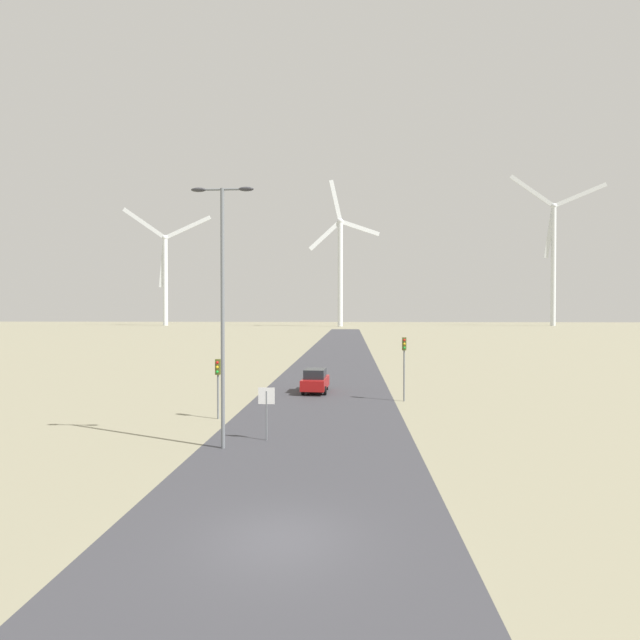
{
  "coord_description": "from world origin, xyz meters",
  "views": [
    {
      "loc": [
        1.94,
        -13.5,
        6.24
      ],
      "look_at": [
        0.0,
        17.86,
        5.73
      ],
      "focal_mm": 28.0,
      "sensor_mm": 36.0,
      "label": 1
    }
  ],
  "objects_px": {
    "car_approaching": "(315,381)",
    "wind_turbine_far_left": "(165,269)",
    "streetlamp": "(223,290)",
    "wind_turbine_left": "(340,262)",
    "wind_turbine_center": "(553,252)",
    "traffic_light_post_near_left": "(218,375)",
    "traffic_light_post_near_right": "(404,355)",
    "stop_sign_near": "(267,403)"
  },
  "relations": [
    {
      "from": "wind_turbine_left",
      "to": "car_approaching",
      "type": "bearing_deg",
      "value": -89.41
    },
    {
      "from": "stop_sign_near",
      "to": "wind_turbine_far_left",
      "type": "bearing_deg",
      "value": 112.01
    },
    {
      "from": "stop_sign_near",
      "to": "wind_turbine_far_left",
      "type": "height_order",
      "value": "wind_turbine_far_left"
    },
    {
      "from": "traffic_light_post_near_left",
      "to": "wind_turbine_center",
      "type": "relative_size",
      "value": 0.05
    },
    {
      "from": "traffic_light_post_near_right",
      "to": "car_approaching",
      "type": "height_order",
      "value": "traffic_light_post_near_right"
    },
    {
      "from": "wind_turbine_far_left",
      "to": "wind_turbine_center",
      "type": "bearing_deg",
      "value": 1.74
    },
    {
      "from": "stop_sign_near",
      "to": "traffic_light_post_near_right",
      "type": "distance_m",
      "value": 13.65
    },
    {
      "from": "wind_turbine_far_left",
      "to": "wind_turbine_left",
      "type": "height_order",
      "value": "wind_turbine_left"
    },
    {
      "from": "wind_turbine_far_left",
      "to": "wind_turbine_left",
      "type": "bearing_deg",
      "value": -6.88
    },
    {
      "from": "wind_turbine_far_left",
      "to": "wind_turbine_left",
      "type": "relative_size",
      "value": 0.86
    },
    {
      "from": "traffic_light_post_near_left",
      "to": "wind_turbine_left",
      "type": "distance_m",
      "value": 190.06
    },
    {
      "from": "traffic_light_post_near_right",
      "to": "stop_sign_near",
      "type": "bearing_deg",
      "value": -125.11
    },
    {
      "from": "traffic_light_post_near_right",
      "to": "wind_turbine_far_left",
      "type": "bearing_deg",
      "value": 115.09
    },
    {
      "from": "streetlamp",
      "to": "traffic_light_post_near_right",
      "type": "bearing_deg",
      "value": 52.88
    },
    {
      "from": "traffic_light_post_near_right",
      "to": "wind_turbine_far_left",
      "type": "distance_m",
      "value": 212.88
    },
    {
      "from": "traffic_light_post_near_left",
      "to": "traffic_light_post_near_right",
      "type": "bearing_deg",
      "value": 29.47
    },
    {
      "from": "traffic_light_post_near_left",
      "to": "wind_turbine_far_left",
      "type": "distance_m",
      "value": 214.35
    },
    {
      "from": "streetlamp",
      "to": "wind_turbine_left",
      "type": "height_order",
      "value": "wind_turbine_left"
    },
    {
      "from": "wind_turbine_left",
      "to": "wind_turbine_far_left",
      "type": "bearing_deg",
      "value": 173.12
    },
    {
      "from": "traffic_light_post_near_right",
      "to": "wind_turbine_far_left",
      "type": "relative_size",
      "value": 0.08
    },
    {
      "from": "traffic_light_post_near_left",
      "to": "stop_sign_near",
      "type": "bearing_deg",
      "value": -51.74
    },
    {
      "from": "traffic_light_post_near_right",
      "to": "wind_turbine_left",
      "type": "distance_m",
      "value": 183.71
    },
    {
      "from": "stop_sign_near",
      "to": "wind_turbine_left",
      "type": "height_order",
      "value": "wind_turbine_left"
    },
    {
      "from": "stop_sign_near",
      "to": "traffic_light_post_near_left",
      "type": "distance_m",
      "value": 5.95
    },
    {
      "from": "traffic_light_post_near_right",
      "to": "streetlamp",
      "type": "bearing_deg",
      "value": -127.12
    },
    {
      "from": "traffic_light_post_near_left",
      "to": "wind_turbine_center",
      "type": "xyz_separation_m",
      "value": [
        99.35,
        203.56,
        30.81
      ]
    },
    {
      "from": "car_approaching",
      "to": "wind_turbine_far_left",
      "type": "xyz_separation_m",
      "value": [
        -83.28,
        188.21,
        25.18
      ]
    },
    {
      "from": "traffic_light_post_near_left",
      "to": "wind_turbine_left",
      "type": "bearing_deg",
      "value": 89.05
    },
    {
      "from": "streetlamp",
      "to": "stop_sign_near",
      "type": "bearing_deg",
      "value": 41.03
    },
    {
      "from": "traffic_light_post_near_right",
      "to": "wind_turbine_far_left",
      "type": "height_order",
      "value": "wind_turbine_far_left"
    },
    {
      "from": "streetlamp",
      "to": "traffic_light_post_near_left",
      "type": "relative_size",
      "value": 3.41
    },
    {
      "from": "wind_turbine_far_left",
      "to": "streetlamp",
      "type": "bearing_deg",
      "value": -68.57
    },
    {
      "from": "wind_turbine_center",
      "to": "traffic_light_post_near_left",
      "type": "bearing_deg",
      "value": -116.02
    },
    {
      "from": "stop_sign_near",
      "to": "car_approaching",
      "type": "xyz_separation_m",
      "value": [
        1.33,
        14.57,
        -0.89
      ]
    },
    {
      "from": "stop_sign_near",
      "to": "traffic_light_post_near_right",
      "type": "height_order",
      "value": "traffic_light_post_near_right"
    },
    {
      "from": "stop_sign_near",
      "to": "streetlamp",
      "type": "bearing_deg",
      "value": -138.97
    },
    {
      "from": "car_approaching",
      "to": "traffic_light_post_near_left",
      "type": "bearing_deg",
      "value": -116.62
    },
    {
      "from": "streetlamp",
      "to": "wind_turbine_center",
      "type": "bearing_deg",
      "value": 65.08
    },
    {
      "from": "streetlamp",
      "to": "wind_turbine_left",
      "type": "relative_size",
      "value": 0.19
    },
    {
      "from": "car_approaching",
      "to": "wind_turbine_left",
      "type": "distance_m",
      "value": 180.44
    },
    {
      "from": "wind_turbine_left",
      "to": "traffic_light_post_near_right",
      "type": "bearing_deg",
      "value": -87.38
    },
    {
      "from": "streetlamp",
      "to": "wind_turbine_center",
      "type": "distance_m",
      "value": 232.72
    }
  ]
}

